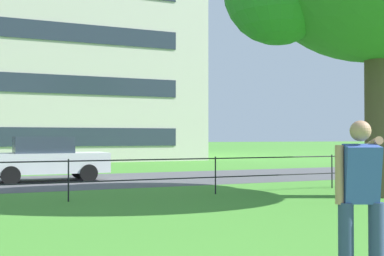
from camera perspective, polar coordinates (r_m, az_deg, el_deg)
street_strip at (r=17.27m, az=-16.93°, el=-6.06°), size 80.00×6.03×0.01m
park_fence at (r=11.96m, az=-14.16°, el=-5.10°), size 38.52×0.04×1.00m
person_thrower at (r=5.51m, az=18.97°, el=-7.29°), size 0.71×0.72×1.69m
car_white_left at (r=17.58m, az=-16.56°, el=-3.45°), size 4.03×1.86×1.54m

